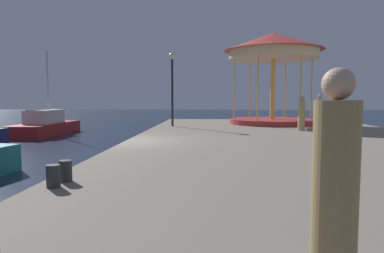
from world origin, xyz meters
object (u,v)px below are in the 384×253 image
person_by_the_water (319,109)px  bollard_south (53,176)px  sailboat_red (45,126)px  carousel (273,56)px  person_near_carousel (337,108)px  lamp_post_mid_promenade (172,76)px  person_far_corner (335,195)px  person_mid_promenade (302,114)px  bollard_center (66,171)px

person_by_the_water → bollard_south: bearing=-119.5°
sailboat_red → carousel: 15.07m
person_near_carousel → person_by_the_water: person_near_carousel is taller
lamp_post_mid_promenade → bollard_south: bearing=-92.4°
carousel → person_far_corner: bearing=-98.3°
carousel → bollard_south: (-6.46, -15.69, -3.93)m
person_near_carousel → person_mid_promenade: 7.12m
carousel → bollard_center: 17.01m
person_by_the_water → sailboat_red: bearing=-175.5°
carousel → person_far_corner: (-2.76, -18.92, -3.30)m
carousel → person_far_corner: 19.40m
bollard_south → person_mid_promenade: size_ratio=0.24×
bollard_south → bollard_center: 0.44m
carousel → person_near_carousel: (4.45, 1.60, -3.22)m
sailboat_red → lamp_post_mid_promenade: size_ratio=1.51×
lamp_post_mid_promenade → person_far_corner: bearing=-79.4°
sailboat_red → person_far_corner: sailboat_red is taller
lamp_post_mid_promenade → person_by_the_water: size_ratio=2.23×
person_near_carousel → person_far_corner: 21.75m
bollard_south → person_far_corner: 4.95m
sailboat_red → person_by_the_water: sailboat_red is taller
person_near_carousel → person_far_corner: person_near_carousel is taller
carousel → lamp_post_mid_promenade: 6.43m
sailboat_red → person_mid_promenade: 15.82m
sailboat_red → person_mid_promenade: bearing=-17.2°
lamp_post_mid_promenade → bollard_center: size_ratio=10.19×
person_near_carousel → sailboat_red: bearing=-175.9°
sailboat_red → person_near_carousel: bearing=4.1°
lamp_post_mid_promenade → person_by_the_water: bearing=22.4°
person_by_the_water → person_far_corner: size_ratio=1.02×
carousel → bollard_center: size_ratio=14.89×
bollard_south → bollard_center: (0.03, 0.44, 0.00)m
person_far_corner → person_by_the_water: bearing=73.5°
carousel → bollard_center: carousel is taller
carousel → person_near_carousel: bearing=19.8°
sailboat_red → bollard_south: size_ratio=15.39×
bollard_south → person_near_carousel: 20.46m
lamp_post_mid_promenade → person_by_the_water: (9.23, 3.81, -1.95)m
person_mid_promenade → person_far_corner: 14.90m
person_mid_promenade → sailboat_red: bearing=162.8°
person_far_corner → carousel: bearing=81.7°
lamp_post_mid_promenade → person_near_carousel: (10.35, 3.79, -1.90)m
person_far_corner → bollard_center: bearing=135.0°
bollard_south → person_far_corner: (3.70, -3.23, 0.64)m
sailboat_red → person_near_carousel: sailboat_red is taller
person_mid_promenade → person_near_carousel: bearing=57.8°
person_far_corner → sailboat_red: bearing=121.4°
carousel → bollard_south: 17.42m
bollard_south → carousel: bearing=67.6°
sailboat_red → bollard_south: sailboat_red is taller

